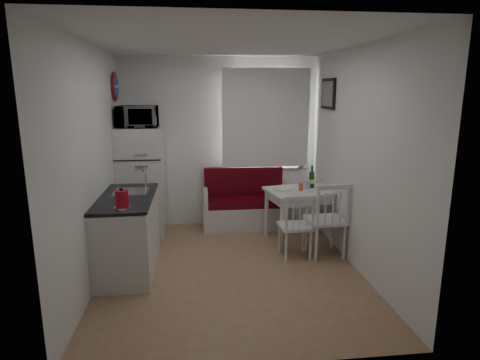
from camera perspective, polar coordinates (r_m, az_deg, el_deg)
The scene contains 22 objects.
floor at distance 4.93m, azimuth -1.31°, elevation -12.55°, with size 3.00×3.50×0.02m, color #93714E.
ceiling at distance 4.49m, azimuth -1.48°, elevation 19.07°, with size 3.00×3.50×0.02m, color white.
wall_back at distance 6.26m, azimuth -2.85°, elevation 5.30°, with size 3.00×0.02×2.60m, color white.
wall_front at distance 2.84m, azimuth 1.82°, elevation -3.67°, with size 3.00×0.02×2.60m, color white.
wall_left at distance 4.65m, azimuth -20.16°, elevation 1.98°, with size 0.02×3.50×2.60m, color white.
wall_right at distance 4.90m, azimuth 16.40°, elevation 2.76°, with size 0.02×3.50×2.60m, color white.
window at distance 6.28m, azimuth 3.60°, elevation 8.30°, with size 1.22×0.06×1.47m, color silver.
curtain at distance 6.21m, azimuth 3.72°, elevation 8.71°, with size 1.35×0.02×1.50m, color white.
kitchen_counter at distance 4.95m, azimuth -15.59°, elevation -7.23°, with size 0.62×1.32×1.16m.
wall_sign at distance 5.99m, azimuth -17.27°, elevation 12.59°, with size 0.40×0.40×0.03m, color #194198.
picture_frame at distance 5.85m, azimuth 12.41°, elevation 11.89°, with size 0.04×0.52×0.42m, color black.
bench at distance 6.26m, azimuth 0.65°, elevation -4.00°, with size 1.29×0.50×0.92m.
dining_table at distance 5.70m, azimuth 8.96°, elevation -2.15°, with size 1.10×0.86×0.74m.
chair_left at distance 5.07m, azimuth 8.13°, elevation -5.59°, with size 0.42×0.40×0.45m.
chair_right at distance 5.14m, azimuth 12.50°, elevation -4.53°, with size 0.50×0.48×0.53m.
fridge at distance 6.04m, azimuth -13.82°, elevation -0.22°, with size 0.63×0.63×1.59m, color white.
microwave at distance 5.86m, azimuth -14.36°, elevation 8.73°, with size 0.55×0.37×0.31m, color white.
kettle at distance 4.27m, azimuth -16.46°, elevation -2.63°, with size 0.17×0.17×0.22m, color #A60D1D.
wine_bottle at distance 5.78m, azimuth 10.18°, elevation 0.48°, with size 0.08×0.08×0.32m, color #164419, non-canonical shape.
drinking_glass_orange at distance 5.61m, azimuth 8.65°, elevation -0.98°, with size 0.06×0.06×0.10m, color #DF5325.
drinking_glass_blue at distance 5.74m, azimuth 9.64°, elevation -0.69°, with size 0.06×0.06×0.10m, color #82B6DD.
plate at distance 5.63m, azimuth 5.99°, elevation -1.29°, with size 0.26×0.26×0.02m, color white.
Camera 1 is at (-0.40, -4.44, 2.09)m, focal length 30.00 mm.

